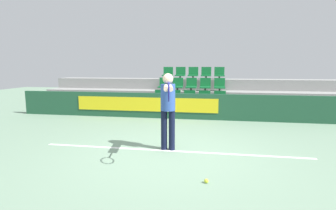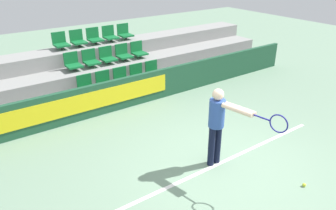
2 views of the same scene
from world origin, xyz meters
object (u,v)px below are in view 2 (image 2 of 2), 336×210
object	(u,v)px
stadium_chair_1	(105,82)
tennis_player	(220,121)
stadium_chair_0	(86,86)
stadium_chair_13	(110,35)
stadium_chair_14	(125,33)
stadium_chair_2	(122,78)
stadium_chair_5	(73,63)
stadium_chair_9	(138,51)
stadium_chair_12	(94,37)
stadium_chair_6	(91,60)
stadium_chair_8	(123,54)
stadium_chair_3	(138,74)
stadium_chair_4	(153,71)
stadium_chair_7	(107,57)
stadium_chair_10	(60,42)
tennis_ball	(304,185)
stadium_chair_11	(78,40)

from	to	relation	value
stadium_chair_1	tennis_player	size ratio (longest dim) A/B	0.30
stadium_chair_0	stadium_chair_13	world-z (taller)	stadium_chair_13
stadium_chair_14	stadium_chair_13	bearing A→B (deg)	180.00
stadium_chair_2	tennis_player	bearing A→B (deg)	-91.10
stadium_chair_2	stadium_chair_5	size ratio (longest dim) A/B	1.00
stadium_chair_9	stadium_chair_12	bearing A→B (deg)	141.44
tennis_player	stadium_chair_6	bearing A→B (deg)	85.01
stadium_chair_6	stadium_chair_8	world-z (taller)	same
stadium_chair_1	stadium_chair_9	xyz separation A→B (m)	(1.60, 0.85, 0.41)
stadium_chair_3	stadium_chair_14	distance (m)	1.97
stadium_chair_4	tennis_player	xyz separation A→B (m)	(-1.15, -4.03, 0.38)
stadium_chair_1	tennis_player	bearing A→B (deg)	-83.53
stadium_chair_5	stadium_chair_9	xyz separation A→B (m)	(2.14, 0.00, 0.00)
stadium_chair_5	stadium_chair_13	size ratio (longest dim) A/B	1.00
stadium_chair_7	tennis_player	distance (m)	4.88
stadium_chair_1	stadium_chair_10	world-z (taller)	stadium_chair_10
stadium_chair_2	stadium_chair_10	xyz separation A→B (m)	(-1.07, 1.70, 0.83)
stadium_chair_12	tennis_ball	xyz separation A→B (m)	(0.75, -7.15, -1.41)
stadium_chair_3	stadium_chair_5	world-z (taller)	stadium_chair_5
stadium_chair_9	stadium_chair_5	bearing A→B (deg)	180.00
stadium_chair_2	stadium_chair_6	world-z (taller)	stadium_chair_6
stadium_chair_8	stadium_chair_4	bearing A→B (deg)	-57.90
stadium_chair_3	tennis_ball	size ratio (longest dim) A/B	7.34
stadium_chair_4	stadium_chair_14	xyz separation A→B (m)	(0.00, 1.70, 0.83)
stadium_chair_0	stadium_chair_14	distance (m)	2.86
stadium_chair_1	stadium_chair_6	bearing A→B (deg)	90.00
stadium_chair_10	stadium_chair_2	bearing A→B (deg)	-57.90
stadium_chair_1	stadium_chair_6	world-z (taller)	stadium_chair_6
stadium_chair_0	stadium_chair_14	size ratio (longest dim) A/B	1.00
stadium_chair_10	stadium_chair_8	bearing A→B (deg)	-27.98
stadium_chair_6	stadium_chair_9	size ratio (longest dim) A/B	1.00
stadium_chair_8	tennis_player	size ratio (longest dim) A/B	0.30
stadium_chair_5	tennis_ball	xyz separation A→B (m)	(1.82, -6.29, -0.99)
stadium_chair_1	stadium_chair_9	size ratio (longest dim) A/B	1.00
stadium_chair_7	stadium_chair_12	bearing A→B (deg)	90.00
stadium_chair_8	stadium_chair_13	xyz separation A→B (m)	(0.00, 0.85, 0.41)
stadium_chair_5	stadium_chair_8	bearing A→B (deg)	0.00
stadium_chair_1	stadium_chair_13	size ratio (longest dim) A/B	1.00
stadium_chair_4	stadium_chair_13	size ratio (longest dim) A/B	1.00
tennis_player	stadium_chair_1	bearing A→B (deg)	86.14
stadium_chair_6	stadium_chair_13	distance (m)	1.43
stadium_chair_11	tennis_player	bearing A→B (deg)	-85.44
tennis_player	stadium_chair_0	bearing A→B (deg)	93.49
stadium_chair_10	stadium_chair_11	xyz separation A→B (m)	(0.53, 0.00, 0.00)
stadium_chair_5	stadium_chair_1	bearing A→B (deg)	-57.90
stadium_chair_12	stadium_chair_13	xyz separation A→B (m)	(0.53, 0.00, 0.00)
stadium_chair_6	stadium_chair_2	bearing A→B (deg)	-57.90
stadium_chair_9	stadium_chair_0	bearing A→B (deg)	-158.27
stadium_chair_7	stadium_chair_9	world-z (taller)	same
stadium_chair_12	stadium_chair_14	world-z (taller)	same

